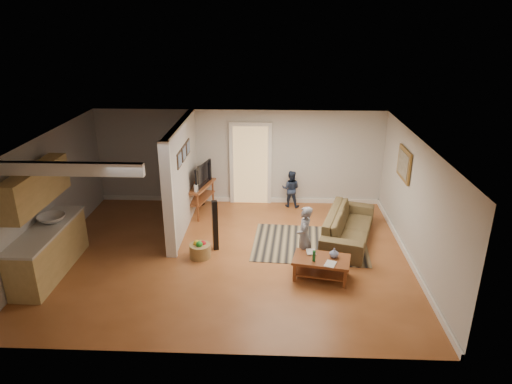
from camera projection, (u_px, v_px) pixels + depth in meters
ground at (229, 255)px, 9.64m from camera, size 7.50×7.50×0.00m
room_shell at (179, 183)px, 9.54m from camera, size 7.54×6.02×2.52m
area_rug at (310, 244)px, 10.10m from camera, size 2.61×1.98×0.01m
sofa at (347, 240)px, 10.29m from camera, size 1.53×2.49×0.68m
coffee_table at (322, 262)px, 8.72m from camera, size 1.17×0.82×0.63m
tv_console at (200, 188)px, 11.46m from camera, size 0.71×1.27×1.03m
speaker_left at (215, 226)px, 9.68m from camera, size 0.14×0.14×1.13m
speaker_right at (201, 186)px, 11.99m from camera, size 0.14×0.14×1.08m
toy_basket at (200, 250)px, 9.51m from camera, size 0.45×0.45×0.40m
child at (303, 263)px, 9.32m from camera, size 0.36×0.49×1.25m
toddler at (290, 206)px, 12.09m from camera, size 0.54×0.46×0.99m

